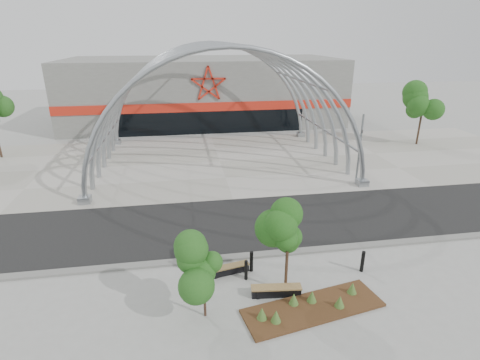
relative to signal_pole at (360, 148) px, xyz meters
The scene contains 18 objects.
ground 13.23m from the signal_pole, 138.90° to the right, with size 140.00×140.00×0.00m, color #969691.
road 11.30m from the signal_pole, 152.83° to the right, with size 140.00×7.00×0.02m, color black.
forecourt 12.32m from the signal_pole, 144.30° to the left, with size 60.00×17.00×0.04m, color #A29E92.
kerb 13.38m from the signal_pole, 138.07° to the right, with size 60.00×0.50×0.12m, color slate.
arena_building 26.81m from the signal_pole, 111.33° to the left, with size 34.00×15.24×8.00m.
vault_canopy 12.32m from the signal_pole, 144.30° to the left, with size 20.80×15.80×20.36m.
planting_bed 15.60m from the signal_pole, 121.89° to the right, with size 6.16×2.91×0.63m.
signal_pole is the anchor object (origin of this frame).
street_tree_0 17.84m from the signal_pole, 134.48° to the right, with size 1.45×1.45×3.30m.
street_tree_1 14.68m from the signal_pole, 127.12° to the right, with size 1.68×1.68×3.97m.
bench_0 15.21m from the signal_pole, 138.10° to the right, with size 2.00×0.82×0.41m.
bench_1 15.40m from the signal_pole, 128.01° to the right, with size 2.23×0.71×0.46m.
bollard_0 16.23m from the signal_pole, 143.13° to the right, with size 0.18×0.18×1.12m, color black.
bollard_1 14.37m from the signal_pole, 135.25° to the right, with size 0.17×0.17×1.05m, color black.
bollard_2 15.06m from the signal_pole, 134.57° to the right, with size 0.16×0.16×0.99m, color black.
bollard_3 11.49m from the signal_pole, 132.89° to the right, with size 0.16×0.16×1.03m, color black.
bollard_4 12.09m from the signal_pole, 113.98° to the right, with size 0.17×0.17×1.08m, color black.
bg_tree_1 14.80m from the signal_pole, 40.16° to the left, with size 2.70×2.70×5.91m.
Camera 1 is at (-3.30, -16.49, 10.61)m, focal length 28.00 mm.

